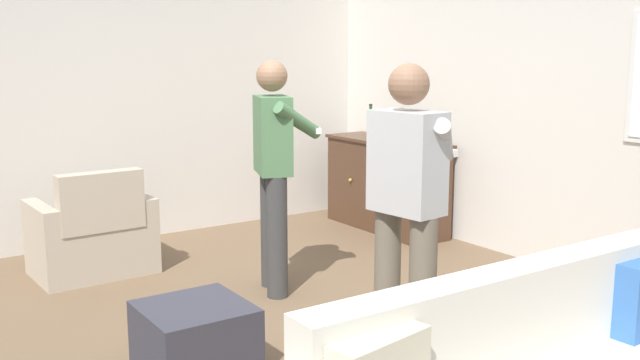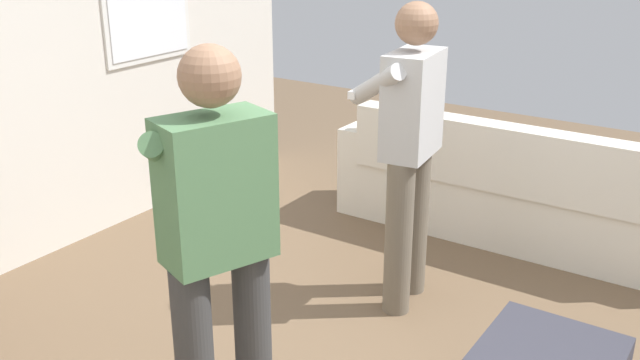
{
  "view_description": "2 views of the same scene",
  "coord_description": "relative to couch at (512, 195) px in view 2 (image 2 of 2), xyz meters",
  "views": [
    {
      "loc": [
        3.77,
        -2.1,
        1.74
      ],
      "look_at": [
        0.08,
        0.41,
        0.93
      ],
      "focal_mm": 40.0,
      "sensor_mm": 36.0,
      "label": 1
    },
    {
      "loc": [
        -2.35,
        -1.19,
        2.09
      ],
      "look_at": [
        0.13,
        0.46,
        0.97
      ],
      "focal_mm": 40.0,
      "sensor_mm": 36.0,
      "label": 2
    }
  ],
  "objects": [
    {
      "name": "couch",
      "position": [
        0.0,
        0.0,
        0.0
      ],
      "size": [
        0.57,
        2.46,
        0.85
      ],
      "color": "silver",
      "rests_on": "ground"
    },
    {
      "name": "person_standing_left",
      "position": [
        -2.58,
        0.28,
        0.61
      ],
      "size": [
        0.52,
        0.52,
        1.68
      ],
      "color": "#383838",
      "rests_on": "ground"
    },
    {
      "name": "person_standing_right",
      "position": [
        -1.09,
        0.24,
        0.61
      ],
      "size": [
        0.55,
        0.5,
        1.68
      ],
      "color": "#6B6051",
      "rests_on": "ground"
    }
  ]
}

